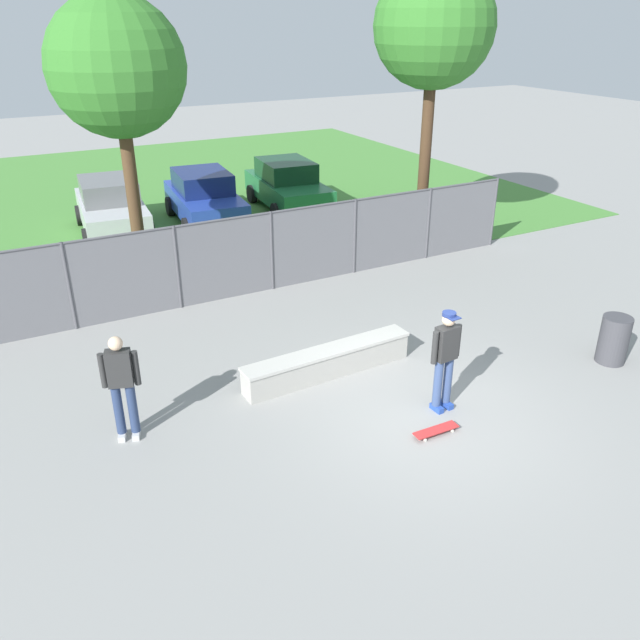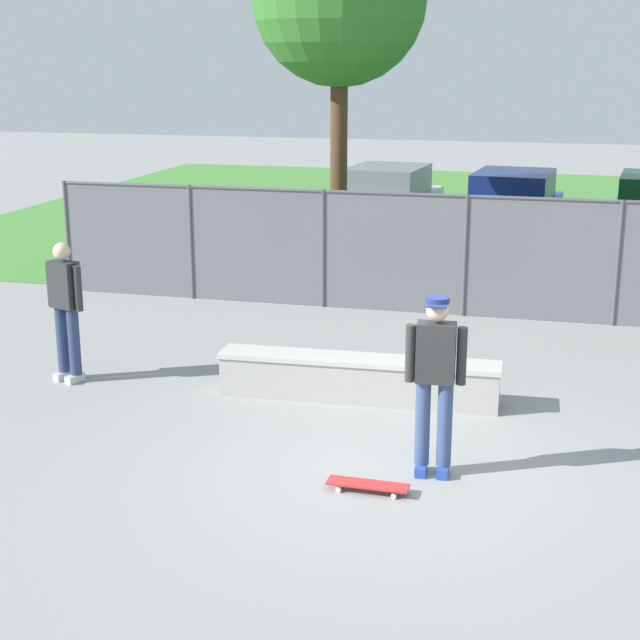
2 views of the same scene
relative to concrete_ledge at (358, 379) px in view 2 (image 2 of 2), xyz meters
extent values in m
plane|color=gray|center=(0.82, -1.97, -0.28)|extent=(80.00, 80.00, 0.00)
cube|color=#478438|center=(0.82, 14.62, -0.27)|extent=(26.09, 20.00, 0.02)
cube|color=#A8A59E|center=(0.00, 0.00, -0.03)|extent=(3.42, 0.58, 0.49)
cube|color=beige|center=(0.00, 0.00, 0.24)|extent=(3.46, 0.62, 0.06)
cube|color=#2647A5|center=(1.29, -1.94, -0.23)|extent=(0.13, 0.27, 0.10)
cube|color=#2647A5|center=(1.07, -1.95, -0.23)|extent=(0.13, 0.27, 0.10)
cylinder|color=#384C7A|center=(1.29, -1.91, 0.26)|extent=(0.15, 0.15, 0.88)
cylinder|color=#384C7A|center=(1.07, -1.92, 0.26)|extent=(0.15, 0.15, 0.88)
cube|color=#2D2D2D|center=(1.18, -1.92, 1.00)|extent=(0.39, 0.24, 0.60)
cylinder|color=#2D2D2D|center=(1.43, -1.90, 0.98)|extent=(0.10, 0.10, 0.58)
cylinder|color=#2D2D2D|center=(0.93, -1.93, 0.98)|extent=(0.10, 0.10, 0.58)
sphere|color=beige|center=(1.18, -1.92, 1.43)|extent=(0.22, 0.22, 0.22)
cylinder|color=navy|center=(1.18, -1.92, 1.53)|extent=(0.23, 0.23, 0.06)
cube|color=navy|center=(1.19, -2.05, 1.51)|extent=(0.21, 0.13, 0.02)
cube|color=red|center=(0.64, -2.50, -0.20)|extent=(0.80, 0.22, 0.02)
cube|color=#B2B2B7|center=(0.36, -2.49, -0.22)|extent=(0.06, 0.14, 0.02)
cube|color=#B2B2B7|center=(0.91, -2.50, -0.22)|extent=(0.06, 0.14, 0.02)
cylinder|color=silver|center=(0.37, -2.41, -0.25)|extent=(0.05, 0.03, 0.05)
cylinder|color=silver|center=(0.36, -2.58, -0.25)|extent=(0.05, 0.03, 0.05)
cylinder|color=silver|center=(0.91, -2.42, -0.25)|extent=(0.05, 0.03, 0.05)
cylinder|color=silver|center=(0.91, -2.59, -0.25)|extent=(0.05, 0.03, 0.05)
cylinder|color=#4C4C51|center=(-6.22, 4.32, 0.71)|extent=(0.07, 0.07, 1.98)
cylinder|color=#4C4C51|center=(-3.88, 4.32, 0.71)|extent=(0.07, 0.07, 1.98)
cylinder|color=#4C4C51|center=(-1.53, 4.32, 0.71)|extent=(0.07, 0.07, 1.98)
cylinder|color=#4C4C51|center=(0.82, 4.32, 0.71)|extent=(0.07, 0.07, 1.98)
cylinder|color=#4C4C51|center=(3.17, 4.32, 0.71)|extent=(0.07, 0.07, 1.98)
cylinder|color=#4C4C51|center=(0.82, 4.32, 1.67)|extent=(14.09, 0.05, 0.05)
cube|color=slate|center=(0.82, 4.32, 0.71)|extent=(14.09, 0.01, 1.98)
cylinder|color=#513823|center=(-1.82, 6.65, 1.68)|extent=(0.32, 0.32, 3.92)
cube|color=#B7BABF|center=(-1.67, 10.69, 0.39)|extent=(2.17, 4.35, 0.70)
cube|color=slate|center=(-1.66, 10.84, 1.06)|extent=(1.78, 2.24, 0.64)
cylinder|color=black|center=(-0.89, 9.32, 0.04)|extent=(0.28, 0.66, 0.64)
cylinder|color=black|center=(-2.69, 9.48, 0.04)|extent=(0.28, 0.66, 0.64)
cylinder|color=black|center=(-0.66, 11.91, 0.04)|extent=(0.28, 0.66, 0.64)
cylinder|color=black|center=(-2.45, 12.07, 0.04)|extent=(0.28, 0.66, 0.64)
cube|color=#233D9E|center=(1.19, 10.35, 0.39)|extent=(2.17, 4.35, 0.70)
cube|color=navy|center=(1.20, 10.50, 1.06)|extent=(1.78, 2.24, 0.64)
cylinder|color=black|center=(1.97, 8.97, 0.04)|extent=(0.28, 0.66, 0.64)
cylinder|color=black|center=(0.18, 9.14, 0.04)|extent=(0.28, 0.66, 0.64)
cylinder|color=black|center=(2.20, 11.57, 0.04)|extent=(0.28, 0.66, 0.64)
cylinder|color=black|center=(0.41, 11.73, 0.04)|extent=(0.28, 0.66, 0.64)
cylinder|color=black|center=(3.23, 9.35, 0.04)|extent=(0.28, 0.66, 0.64)
cylinder|color=black|center=(3.47, 11.94, 0.04)|extent=(0.28, 0.66, 0.64)
cube|color=beige|center=(-3.70, -0.25, -0.23)|extent=(0.19, 0.28, 0.10)
cube|color=beige|center=(-3.91, -0.18, -0.23)|extent=(0.19, 0.28, 0.10)
cylinder|color=navy|center=(-3.69, -0.22, 0.26)|extent=(0.15, 0.15, 0.88)
cylinder|color=navy|center=(-3.90, -0.15, 0.26)|extent=(0.15, 0.15, 0.88)
cube|color=#2D2D2D|center=(-3.79, -0.19, 1.00)|extent=(0.43, 0.33, 0.60)
cylinder|color=#2D2D2D|center=(-3.55, -0.27, 0.98)|extent=(0.10, 0.10, 0.58)
cylinder|color=#2D2D2D|center=(-4.03, -0.11, 0.98)|extent=(0.10, 0.10, 0.58)
sphere|color=beige|center=(-3.79, -0.19, 1.43)|extent=(0.22, 0.22, 0.22)
camera|label=1|loc=(-5.13, -9.21, 5.97)|focal=36.04mm
camera|label=2|loc=(2.29, -10.84, 3.79)|focal=53.71mm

